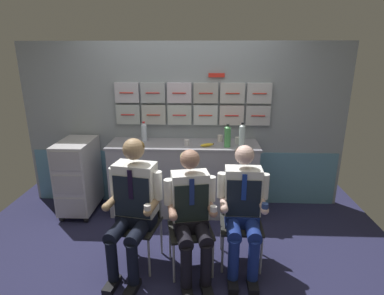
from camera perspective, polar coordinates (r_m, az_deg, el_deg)
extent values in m
cube|color=#232343|center=(3.35, -3.07, -20.55)|extent=(4.80, 4.80, 0.04)
cube|color=#919AA3|center=(4.13, -1.53, 3.90)|extent=(4.20, 0.06, 2.15)
cube|color=#5B90AE|center=(4.32, -1.49, -5.40)|extent=(4.12, 0.01, 0.73)
cube|color=#B0B9BA|center=(4.15, -11.57, 5.98)|extent=(0.31, 0.06, 0.25)
cylinder|color=red|center=(4.11, -11.70, 5.88)|extent=(0.17, 0.01, 0.01)
cube|color=#BBBDB9|center=(4.08, -6.99, 6.02)|extent=(0.31, 0.06, 0.25)
cylinder|color=red|center=(4.04, -7.07, 5.92)|extent=(0.17, 0.01, 0.01)
cube|color=silver|center=(4.04, -2.28, 6.03)|extent=(0.31, 0.06, 0.25)
cylinder|color=red|center=(4.00, -2.33, 5.92)|extent=(0.17, 0.01, 0.01)
cube|color=silver|center=(4.03, 2.49, 5.99)|extent=(0.31, 0.06, 0.25)
cylinder|color=red|center=(3.99, 2.49, 5.88)|extent=(0.17, 0.01, 0.01)
cube|color=silver|center=(4.04, 7.25, 5.91)|extent=(0.31, 0.06, 0.25)
cylinder|color=red|center=(4.00, 7.29, 5.80)|extent=(0.17, 0.01, 0.01)
cube|color=silver|center=(4.08, 11.95, 5.79)|extent=(0.31, 0.06, 0.25)
cylinder|color=red|center=(4.05, 12.03, 5.68)|extent=(0.17, 0.01, 0.01)
cube|color=silver|center=(4.10, -11.81, 9.83)|extent=(0.31, 0.06, 0.25)
cylinder|color=red|center=(4.07, -11.94, 9.76)|extent=(0.17, 0.01, 0.01)
cube|color=#ADB3BA|center=(4.04, -7.14, 9.93)|extent=(0.31, 0.06, 0.25)
cylinder|color=red|center=(4.00, -7.22, 9.86)|extent=(0.17, 0.01, 0.01)
cube|color=silver|center=(4.00, -2.33, 9.98)|extent=(0.31, 0.06, 0.25)
cylinder|color=red|center=(3.96, -2.38, 9.91)|extent=(0.17, 0.01, 0.01)
cube|color=#B4B2B1|center=(3.98, 2.54, 9.95)|extent=(0.31, 0.06, 0.25)
cylinder|color=red|center=(3.94, 2.54, 9.88)|extent=(0.17, 0.01, 0.01)
cube|color=silver|center=(4.00, 7.40, 9.85)|extent=(0.31, 0.06, 0.25)
cylinder|color=red|center=(3.96, 7.45, 9.78)|extent=(0.17, 0.01, 0.01)
cube|color=silver|center=(4.04, 12.20, 9.69)|extent=(0.31, 0.06, 0.25)
cylinder|color=red|center=(4.00, 12.29, 9.62)|extent=(0.17, 0.01, 0.01)
cube|color=red|center=(3.97, 4.52, 13.06)|extent=(0.20, 0.02, 0.05)
cube|color=#9E9DA9|center=(4.05, -1.51, -5.73)|extent=(1.83, 0.52, 0.90)
cube|color=gray|center=(3.89, -1.57, 0.56)|extent=(1.87, 0.53, 0.03)
sphere|color=black|center=(4.29, -22.73, -11.94)|extent=(0.07, 0.07, 0.07)
sphere|color=black|center=(4.17, -18.78, -12.34)|extent=(0.07, 0.07, 0.07)
sphere|color=black|center=(4.73, -19.99, -8.80)|extent=(0.07, 0.07, 0.07)
sphere|color=black|center=(4.62, -16.38, -9.05)|extent=(0.07, 0.07, 0.07)
cube|color=silver|center=(4.25, -20.07, -4.70)|extent=(0.40, 0.64, 0.89)
cube|color=#ACA9AE|center=(4.10, -21.32, -10.23)|extent=(0.35, 0.01, 0.24)
cube|color=#ACA9AE|center=(3.98, -21.79, -6.42)|extent=(0.35, 0.01, 0.24)
cube|color=#ACA9AE|center=(3.88, -22.27, -2.38)|extent=(0.35, 0.01, 0.24)
cylinder|color=#28282D|center=(3.86, -22.34, -0.47)|extent=(0.32, 0.02, 0.02)
cylinder|color=#A8AAAF|center=(3.20, -14.23, -18.19)|extent=(0.02, 0.02, 0.40)
cylinder|color=#A8AAAF|center=(3.07, -7.87, -19.44)|extent=(0.02, 0.02, 0.40)
cylinder|color=#A8AAAF|center=(3.47, -11.49, -14.96)|extent=(0.02, 0.02, 0.40)
cylinder|color=#A8AAAF|center=(3.35, -5.64, -15.92)|extent=(0.02, 0.02, 0.40)
cube|color=#252523|center=(3.15, -10.01, -13.89)|extent=(0.47, 0.47, 0.02)
cube|color=#252523|center=(3.21, -8.90, -8.98)|extent=(0.37, 0.09, 0.40)
cylinder|color=#A8AAAF|center=(3.27, -11.93, -8.65)|extent=(0.02, 0.02, 0.40)
cylinder|color=#A8AAAF|center=(3.14, -5.87, -9.44)|extent=(0.02, 0.02, 0.40)
cube|color=black|center=(3.12, -14.45, -23.21)|extent=(0.13, 0.23, 0.06)
cube|color=black|center=(3.05, -10.87, -24.04)|extent=(0.13, 0.23, 0.06)
cylinder|color=black|center=(3.01, -14.42, -19.45)|extent=(0.10, 0.10, 0.39)
cylinder|color=black|center=(2.94, -10.80, -20.22)|extent=(0.10, 0.10, 0.39)
cylinder|color=black|center=(3.02, -13.17, -14.25)|extent=(0.20, 0.41, 0.13)
cylinder|color=black|center=(2.95, -9.63, -14.87)|extent=(0.20, 0.41, 0.13)
cube|color=black|center=(3.12, -10.08, -12.77)|extent=(0.39, 0.26, 0.12)
cube|color=white|center=(2.99, -10.24, -7.42)|extent=(0.41, 0.27, 0.50)
cube|color=black|center=(2.92, -11.03, -8.99)|extent=(0.34, 0.07, 0.40)
cube|color=black|center=(2.86, -11.25, -6.71)|extent=(0.04, 0.02, 0.28)
cylinder|color=white|center=(3.06, -14.09, -6.00)|extent=(0.08, 0.08, 0.27)
cylinder|color=#A1815D|center=(3.02, -14.49, -9.57)|extent=(0.11, 0.26, 0.07)
sphere|color=#A1815D|center=(2.94, -15.49, -10.50)|extent=(0.08, 0.08, 0.08)
cylinder|color=white|center=(2.90, -6.29, -6.92)|extent=(0.08, 0.08, 0.27)
cylinder|color=#A1815D|center=(2.88, -7.32, -10.60)|extent=(0.11, 0.26, 0.07)
sphere|color=#A1815D|center=(2.78, -8.12, -11.64)|extent=(0.08, 0.08, 0.08)
cylinder|color=white|center=(2.76, -8.16, -10.92)|extent=(0.06, 0.06, 0.06)
sphere|color=#A1815D|center=(2.85, -10.66, -0.29)|extent=(0.20, 0.20, 0.20)
ellipsoid|color=brown|center=(2.86, -10.56, 0.14)|extent=(0.22, 0.21, 0.14)
cylinder|color=#A8AAAF|center=(2.99, -3.34, -20.43)|extent=(0.02, 0.02, 0.40)
cylinder|color=#A8AAAF|center=(3.04, 3.84, -19.75)|extent=(0.02, 0.02, 0.40)
cylinder|color=#A8AAAF|center=(3.29, -4.05, -16.62)|extent=(0.02, 0.02, 0.40)
cylinder|color=#A8AAAF|center=(3.33, 2.39, -16.08)|extent=(0.02, 0.02, 0.40)
cube|color=#252523|center=(3.04, -0.30, -14.91)|extent=(0.47, 0.47, 0.02)
cube|color=#252523|center=(3.10, -0.87, -9.75)|extent=(0.37, 0.10, 0.40)
cylinder|color=#A8AAAF|center=(3.07, -4.21, -10.05)|extent=(0.02, 0.02, 0.40)
cylinder|color=#A8AAAF|center=(3.12, 2.48, -9.58)|extent=(0.02, 0.02, 0.40)
cube|color=black|center=(2.98, -0.91, -24.94)|extent=(0.13, 0.23, 0.06)
cube|color=black|center=(3.00, 2.69, -24.56)|extent=(0.13, 0.23, 0.06)
cylinder|color=black|center=(2.86, -1.06, -21.04)|extent=(0.10, 0.10, 0.39)
cylinder|color=black|center=(2.89, 2.58, -20.68)|extent=(0.10, 0.10, 0.39)
cylinder|color=black|center=(2.86, -1.56, -15.68)|extent=(0.20, 0.37, 0.13)
cylinder|color=black|center=(2.89, 1.97, -15.38)|extent=(0.20, 0.37, 0.13)
cube|color=black|center=(3.00, -0.30, -13.76)|extent=(0.35, 0.26, 0.12)
cube|color=white|center=(2.88, -0.37, -8.75)|extent=(0.36, 0.25, 0.44)
cube|color=black|center=(2.81, -0.06, -10.25)|extent=(0.30, 0.07, 0.36)
cube|color=navy|center=(2.76, -0.03, -8.19)|extent=(0.04, 0.02, 0.25)
cylinder|color=white|center=(2.84, -4.33, -8.12)|extent=(0.08, 0.08, 0.24)
cylinder|color=#A27661|center=(2.82, -3.67, -11.54)|extent=(0.11, 0.23, 0.07)
sphere|color=#A27661|center=(2.73, -3.45, -12.55)|extent=(0.08, 0.08, 0.08)
cylinder|color=white|center=(2.90, 3.51, -7.59)|extent=(0.08, 0.08, 0.24)
cylinder|color=#A27661|center=(2.87, 3.50, -10.99)|extent=(0.11, 0.23, 0.07)
sphere|color=#A27661|center=(2.78, 3.97, -11.95)|extent=(0.08, 0.08, 0.08)
cylinder|color=white|center=(2.76, 3.98, -11.23)|extent=(0.06, 0.06, 0.06)
sphere|color=#A27661|center=(2.75, -0.39, -2.17)|extent=(0.18, 0.18, 0.18)
ellipsoid|color=tan|center=(2.75, -0.43, -1.77)|extent=(0.20, 0.19, 0.12)
cylinder|color=#A8AAAF|center=(3.11, 5.60, -18.89)|extent=(0.02, 0.02, 0.40)
cylinder|color=#A8AAAF|center=(3.14, 12.54, -18.80)|extent=(0.02, 0.02, 0.40)
cylinder|color=#A8AAAF|center=(3.41, 5.41, -15.32)|extent=(0.02, 0.02, 0.40)
cylinder|color=#A8AAAF|center=(3.44, 11.63, -15.28)|extent=(0.02, 0.02, 0.40)
cube|color=#252523|center=(3.15, 8.98, -13.83)|extent=(0.41, 0.41, 0.02)
cube|color=#252523|center=(3.22, 8.86, -8.87)|extent=(0.37, 0.04, 0.40)
cylinder|color=#A8AAAF|center=(3.20, 5.62, -8.92)|extent=(0.02, 0.02, 0.40)
cylinder|color=#A8AAAF|center=(3.23, 12.09, -8.94)|extent=(0.02, 0.02, 0.40)
cube|color=black|center=(3.08, 7.48, -23.46)|extent=(0.09, 0.22, 0.06)
cube|color=black|center=(3.09, 11.02, -23.39)|extent=(0.09, 0.22, 0.06)
cylinder|color=navy|center=(2.97, 7.61, -19.63)|extent=(0.10, 0.10, 0.39)
cylinder|color=navy|center=(2.98, 11.19, -19.57)|extent=(0.10, 0.10, 0.39)
cylinder|color=navy|center=(2.98, 7.57, -14.43)|extent=(0.14, 0.36, 0.13)
cylinder|color=navy|center=(3.00, 11.04, -14.40)|extent=(0.14, 0.36, 0.13)
cube|color=navy|center=(3.12, 9.04, -12.71)|extent=(0.32, 0.21, 0.12)
cube|color=white|center=(3.00, 9.26, -7.79)|extent=(0.34, 0.20, 0.45)
cube|color=black|center=(2.93, 9.41, -9.24)|extent=(0.31, 0.02, 0.36)
cube|color=navy|center=(2.87, 9.54, -7.21)|extent=(0.04, 0.01, 0.25)
cylinder|color=white|center=(2.97, 5.45, -6.89)|extent=(0.08, 0.08, 0.24)
cylinder|color=beige|center=(2.94, 5.82, -10.24)|extent=(0.07, 0.23, 0.07)
sphere|color=beige|center=(2.85, 5.89, -11.18)|extent=(0.08, 0.08, 0.08)
cylinder|color=white|center=(3.01, 13.12, -6.94)|extent=(0.08, 0.08, 0.24)
cylinder|color=beige|center=(2.98, 12.85, -10.24)|extent=(0.07, 0.23, 0.07)
sphere|color=beige|center=(2.89, 13.16, -11.17)|extent=(0.08, 0.08, 0.08)
cylinder|color=navy|center=(2.87, 13.22, -10.46)|extent=(0.06, 0.06, 0.06)
sphere|color=beige|center=(2.87, 9.60, -1.35)|extent=(0.18, 0.18, 0.18)
ellipsoid|color=black|center=(2.88, 9.59, -0.96)|extent=(0.18, 0.16, 0.13)
cylinder|color=silver|center=(4.01, -8.78, 2.64)|extent=(0.07, 0.07, 0.21)
cone|color=silver|center=(3.98, -8.85, 4.27)|extent=(0.07, 0.07, 0.02)
cylinder|color=red|center=(3.98, -8.87, 4.58)|extent=(0.03, 0.03, 0.02)
cylinder|color=#4EA457|center=(3.74, 6.51, 1.87)|extent=(0.08, 0.08, 0.24)
cone|color=#4EA457|center=(3.71, 6.58, 3.81)|extent=(0.08, 0.08, 0.02)
cylinder|color=black|center=(3.70, 6.59, 4.14)|extent=(0.03, 0.03, 0.02)
cylinder|color=silver|center=(3.72, 9.12, 1.89)|extent=(0.07, 0.07, 0.26)
cone|color=silver|center=(3.68, 9.22, 4.04)|extent=(0.07, 0.07, 0.02)
cylinder|color=black|center=(3.68, 9.24, 4.37)|extent=(0.03, 0.03, 0.02)
cylinder|color=silver|center=(3.91, 8.34, 1.31)|extent=(0.07, 0.07, 0.08)
cylinder|color=#382114|center=(3.91, 8.37, 1.78)|extent=(0.06, 0.06, 0.01)
cylinder|color=silver|center=(3.98, 5.16, 1.70)|extent=(0.07, 0.07, 0.08)
cylinder|color=#382114|center=(3.97, 5.18, 2.18)|extent=(0.06, 0.06, 0.01)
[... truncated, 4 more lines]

